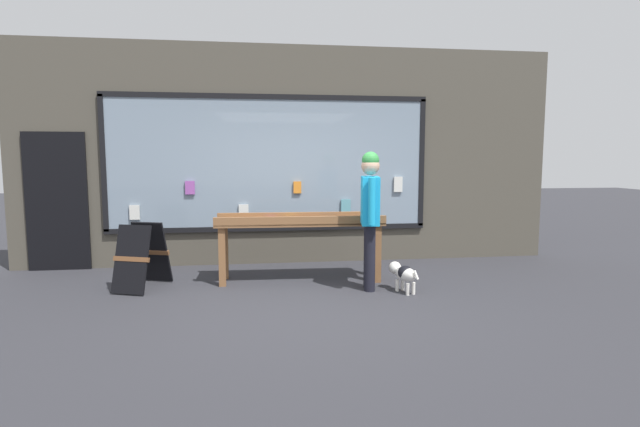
{
  "coord_description": "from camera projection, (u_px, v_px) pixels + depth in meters",
  "views": [
    {
      "loc": [
        -0.68,
        -5.72,
        1.72
      ],
      "look_at": [
        0.25,
        0.91,
        0.96
      ],
      "focal_mm": 28.0,
      "sensor_mm": 36.0,
      "label": 1
    }
  ],
  "objects": [
    {
      "name": "display_table_main",
      "position": [
        300.0,
        228.0,
        6.92
      ],
      "size": [
        2.33,
        0.67,
        0.93
      ],
      "color": "brown",
      "rests_on": "ground_plane"
    },
    {
      "name": "sandwich_board_sign",
      "position": [
        142.0,
        255.0,
        6.54
      ],
      "size": [
        0.69,
        0.87,
        0.85
      ],
      "rotation": [
        0.0,
        0.0,
        -0.36
      ],
      "color": "black",
      "rests_on": "ground_plane"
    },
    {
      "name": "shopfront_facade",
      "position": [
        288.0,
        157.0,
        8.07
      ],
      "size": [
        8.66,
        0.29,
        3.48
      ],
      "color": "#4C473D",
      "rests_on": "ground_plane"
    },
    {
      "name": "person_browsing",
      "position": [
        370.0,
        208.0,
        6.41
      ],
      "size": [
        0.3,
        0.69,
        1.79
      ],
      "rotation": [
        0.0,
        0.0,
        1.4
      ],
      "color": "black",
      "rests_on": "ground_plane"
    },
    {
      "name": "small_dog",
      "position": [
        404.0,
        273.0,
        6.37
      ],
      "size": [
        0.31,
        0.54,
        0.36
      ],
      "rotation": [
        0.0,
        0.0,
        1.93
      ],
      "color": "white",
      "rests_on": "ground_plane"
    },
    {
      "name": "ground_plane",
      "position": [
        309.0,
        303.0,
        5.92
      ],
      "size": [
        40.0,
        40.0,
        0.0
      ],
      "primitive_type": "plane",
      "color": "#2D2D33"
    }
  ]
}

